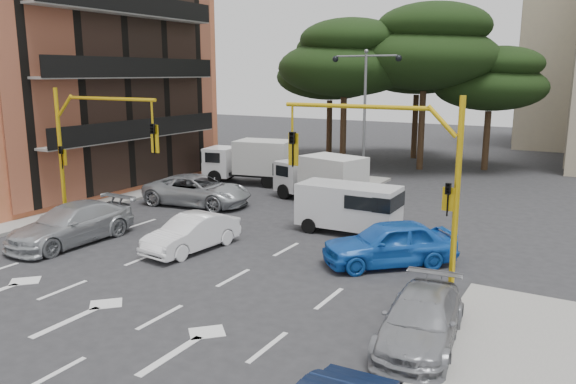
# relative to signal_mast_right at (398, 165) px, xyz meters

# --- Properties ---
(ground) EXTENTS (120.00, 120.00, 0.00)m
(ground) POSITION_rel_signal_mast_right_xyz_m (-6.80, -1.99, -3.88)
(ground) COLOR #28282B
(ground) RESTS_ON ground
(median_strip) EXTENTS (1.40, 6.00, 0.15)m
(median_strip) POSITION_rel_signal_mast_right_xyz_m (-6.80, 14.01, -3.81)
(median_strip) COLOR gray
(median_strip) RESTS_ON ground
(apartment_orange) EXTENTS (15.19, 16.15, 13.70)m
(apartment_orange) POSITION_rel_signal_mast_right_xyz_m (-24.76, 6.01, 2.97)
(apartment_orange) COLOR #B56139
(apartment_orange) RESTS_ON ground
(pine_left_near) EXTENTS (9.15, 9.15, 10.23)m
(pine_left_near) POSITION_rel_signal_mast_right_xyz_m (-10.75, 19.96, 3.72)
(pine_left_near) COLOR #382616
(pine_left_near) RESTS_ON ground
(pine_center) EXTENTS (9.98, 9.98, 11.16)m
(pine_center) POSITION_rel_signal_mast_right_xyz_m (-5.75, 21.96, 4.41)
(pine_center) COLOR #382616
(pine_center) RESTS_ON ground
(pine_left_far) EXTENTS (8.32, 8.32, 9.30)m
(pine_left_far) POSITION_rel_signal_mast_right_xyz_m (-13.75, 23.96, 3.03)
(pine_left_far) COLOR #382616
(pine_left_far) RESTS_ON ground
(pine_right) EXTENTS (7.49, 7.49, 8.37)m
(pine_right) POSITION_rel_signal_mast_right_xyz_m (-1.75, 23.96, 2.33)
(pine_right) COLOR #382616
(pine_right) RESTS_ON ground
(pine_back) EXTENTS (9.15, 9.15, 10.23)m
(pine_back) POSITION_rel_signal_mast_right_xyz_m (-7.75, 26.96, 3.72)
(pine_back) COLOR #382616
(pine_back) RESTS_ON ground
(signal_mast_right) EXTENTS (5.79, 0.37, 6.00)m
(signal_mast_right) POSITION_rel_signal_mast_right_xyz_m (0.00, 0.00, 0.00)
(signal_mast_right) COLOR gold
(signal_mast_right) RESTS_ON ground
(signal_mast_left) EXTENTS (5.79, 0.37, 6.00)m
(signal_mast_left) POSITION_rel_signal_mast_right_xyz_m (-13.61, 0.00, 0.00)
(signal_mast_left) COLOR gold
(signal_mast_left) RESTS_ON ground
(street_lamp_center) EXTENTS (4.16, 0.36, 7.77)m
(street_lamp_center) POSITION_rel_signal_mast_right_xyz_m (-6.80, 14.01, 1.54)
(street_lamp_center) COLOR slate
(street_lamp_center) RESTS_ON median_strip
(car_white_hatch) EXTENTS (1.85, 4.23, 1.35)m
(car_white_hatch) POSITION_rel_signal_mast_right_xyz_m (-7.88, -0.33, -3.21)
(car_white_hatch) COLOR white
(car_white_hatch) RESTS_ON ground
(car_blue_compact) EXTENTS (4.74, 4.52, 1.59)m
(car_blue_compact) POSITION_rel_signal_mast_right_xyz_m (-0.80, 1.78, -3.09)
(car_blue_compact) COLOR blue
(car_blue_compact) RESTS_ON ground
(car_silver_wagon) EXTENTS (2.28, 5.34, 1.54)m
(car_silver_wagon) POSITION_rel_signal_mast_right_xyz_m (-12.63, -1.94, -3.12)
(car_silver_wagon) COLOR #A9ADB1
(car_silver_wagon) RESTS_ON ground
(car_silver_cross_a) EXTENTS (5.79, 3.21, 1.53)m
(car_silver_cross_a) POSITION_rel_signal_mast_right_xyz_m (-12.41, 5.68, -3.12)
(car_silver_cross_a) COLOR #A7ABAF
(car_silver_cross_a) RESTS_ON ground
(car_silver_cross_b) EXTENTS (4.70, 2.29, 1.54)m
(car_silver_cross_b) POSITION_rel_signal_mast_right_xyz_m (-8.16, 11.01, -3.11)
(car_silver_cross_b) COLOR gray
(car_silver_cross_b) RESTS_ON ground
(car_silver_parked) EXTENTS (2.29, 4.57, 1.28)m
(car_silver_parked) POSITION_rel_signal_mast_right_xyz_m (1.90, -3.45, -3.25)
(car_silver_parked) COLOR #919298
(car_silver_parked) RESTS_ON ground
(van_white) EXTENTS (4.23, 1.98, 2.10)m
(van_white) POSITION_rel_signal_mast_right_xyz_m (-3.71, 4.86, -2.84)
(van_white) COLOR silver
(van_white) RESTS_ON ground
(box_truck_a) EXTENTS (5.76, 3.25, 2.67)m
(box_truck_a) POSITION_rel_signal_mast_right_xyz_m (-13.30, 11.79, -2.55)
(box_truck_a) COLOR white
(box_truck_a) RESTS_ON ground
(box_truck_b) EXTENTS (5.41, 3.34, 2.48)m
(box_truck_b) POSITION_rel_signal_mast_right_xyz_m (-7.39, 9.51, -2.65)
(box_truck_b) COLOR silver
(box_truck_b) RESTS_ON ground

